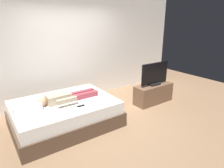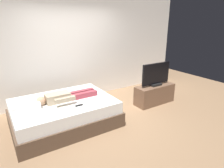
{
  "view_description": "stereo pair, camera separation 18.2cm",
  "coord_description": "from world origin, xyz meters",
  "px_view_note": "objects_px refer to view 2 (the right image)",
  "views": [
    {
      "loc": [
        -2.01,
        -3.25,
        2.14
      ],
      "look_at": [
        0.49,
        0.32,
        0.69
      ],
      "focal_mm": 31.31,
      "sensor_mm": 36.0,
      "label": 1
    },
    {
      "loc": [
        -1.86,
        -3.35,
        2.14
      ],
      "look_at": [
        0.49,
        0.32,
        0.69
      ],
      "focal_mm": 31.31,
      "sensor_mm": 36.0,
      "label": 2
    }
  ],
  "objects_px": {
    "pillow": "(26,106)",
    "tv": "(156,75)",
    "remote": "(79,105)",
    "person": "(64,97)",
    "tv_stand": "(154,94)",
    "bed": "(64,113)"
  },
  "relations": [
    {
      "from": "tv_stand",
      "to": "tv",
      "type": "xyz_separation_m",
      "value": [
        0.0,
        -0.0,
        0.53
      ]
    },
    {
      "from": "pillow",
      "to": "tv",
      "type": "xyz_separation_m",
      "value": [
        3.11,
        -0.21,
        0.18
      ]
    },
    {
      "from": "pillow",
      "to": "tv",
      "type": "relative_size",
      "value": 0.55
    },
    {
      "from": "bed",
      "to": "remote",
      "type": "bearing_deg",
      "value": -66.06
    },
    {
      "from": "pillow",
      "to": "tv",
      "type": "distance_m",
      "value": 3.12
    },
    {
      "from": "tv_stand",
      "to": "tv",
      "type": "distance_m",
      "value": 0.53
    },
    {
      "from": "bed",
      "to": "pillow",
      "type": "relative_size",
      "value": 4.31
    },
    {
      "from": "person",
      "to": "tv_stand",
      "type": "relative_size",
      "value": 1.15
    },
    {
      "from": "pillow",
      "to": "person",
      "type": "relative_size",
      "value": 0.38
    },
    {
      "from": "bed",
      "to": "tv_stand",
      "type": "relative_size",
      "value": 1.88
    },
    {
      "from": "tv_stand",
      "to": "person",
      "type": "bearing_deg",
      "value": 174.83
    },
    {
      "from": "tv_stand",
      "to": "tv",
      "type": "bearing_deg",
      "value": -90.0
    },
    {
      "from": "bed",
      "to": "person",
      "type": "bearing_deg",
      "value": -1.41
    },
    {
      "from": "remote",
      "to": "tv",
      "type": "height_order",
      "value": "tv"
    },
    {
      "from": "bed",
      "to": "tv_stand",
      "type": "distance_m",
      "value": 2.41
    },
    {
      "from": "remote",
      "to": "person",
      "type": "bearing_deg",
      "value": 110.47
    },
    {
      "from": "pillow",
      "to": "bed",
      "type": "bearing_deg",
      "value": 0.0
    },
    {
      "from": "pillow",
      "to": "tv",
      "type": "height_order",
      "value": "tv"
    },
    {
      "from": "remote",
      "to": "tv_stand",
      "type": "relative_size",
      "value": 0.14
    },
    {
      "from": "tv_stand",
      "to": "pillow",
      "type": "bearing_deg",
      "value": 176.05
    },
    {
      "from": "person",
      "to": "pillow",
      "type": "bearing_deg",
      "value": 179.95
    },
    {
      "from": "bed",
      "to": "tv_stand",
      "type": "height_order",
      "value": "bed"
    }
  ]
}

